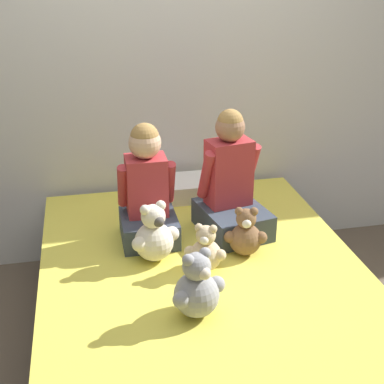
{
  "coord_description": "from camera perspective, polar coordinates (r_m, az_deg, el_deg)",
  "views": [
    {
      "loc": [
        -0.5,
        -2.2,
        1.89
      ],
      "look_at": [
        0.0,
        0.22,
        0.76
      ],
      "focal_mm": 50.0,
      "sensor_mm": 36.0,
      "label": 1
    }
  ],
  "objects": [
    {
      "name": "child_on_right",
      "position": [
        2.85,
        4.15,
        0.47
      ],
      "size": [
        0.39,
        0.45,
        0.67
      ],
      "rotation": [
        0.0,
        0.0,
        0.2
      ],
      "color": "#384251",
      "rests_on": "bed"
    },
    {
      "name": "child_on_left",
      "position": [
        2.76,
        -4.81,
        0.01
      ],
      "size": [
        0.3,
        0.31,
        0.63
      ],
      "rotation": [
        0.0,
        0.0,
        -0.0
      ],
      "color": "#384251",
      "rests_on": "bed"
    },
    {
      "name": "teddy_bear_between_children",
      "position": [
        2.55,
        1.46,
        -6.29
      ],
      "size": [
        0.19,
        0.15,
        0.24
      ],
      "rotation": [
        0.0,
        0.0,
        -0.42
      ],
      "color": "#D1B78E",
      "rests_on": "bed"
    },
    {
      "name": "bed",
      "position": [
        2.79,
        0.94,
        -11.66
      ],
      "size": [
        1.57,
        1.87,
        0.48
      ],
      "color": "#2D2D33",
      "rests_on": "ground_plane"
    },
    {
      "name": "wall_behind_bed",
      "position": [
        3.31,
        -2.87,
        13.42
      ],
      "size": [
        8.0,
        0.06,
        2.5
      ],
      "color": "silver",
      "rests_on": "ground_plane"
    },
    {
      "name": "teddy_bear_held_by_right_child",
      "position": [
        2.68,
        5.72,
        -4.56
      ],
      "size": [
        0.21,
        0.16,
        0.26
      ],
      "rotation": [
        0.0,
        0.0,
        -0.24
      ],
      "color": "brown",
      "rests_on": "bed"
    },
    {
      "name": "teddy_bear_held_by_left_child",
      "position": [
        2.62,
        -4.06,
        -4.71
      ],
      "size": [
        0.24,
        0.19,
        0.31
      ],
      "rotation": [
        0.0,
        0.0,
        0.39
      ],
      "color": "silver",
      "rests_on": "bed"
    },
    {
      "name": "teddy_bear_at_foot_of_bed",
      "position": [
        2.24,
        0.53,
        -10.25
      ],
      "size": [
        0.24,
        0.19,
        0.3
      ],
      "rotation": [
        0.0,
        0.0,
        0.44
      ],
      "color": "#939399",
      "rests_on": "bed"
    },
    {
      "name": "ground_plane",
      "position": [
        2.94,
        0.91,
        -15.4
      ],
      "size": [
        14.0,
        14.0,
        0.0
      ],
      "primitive_type": "plane",
      "color": "brown"
    },
    {
      "name": "pillow_at_headboard",
      "position": [
        3.3,
        -1.95,
        0.32
      ],
      "size": [
        0.49,
        0.28,
        0.11
      ],
      "color": "white",
      "rests_on": "bed"
    }
  ]
}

